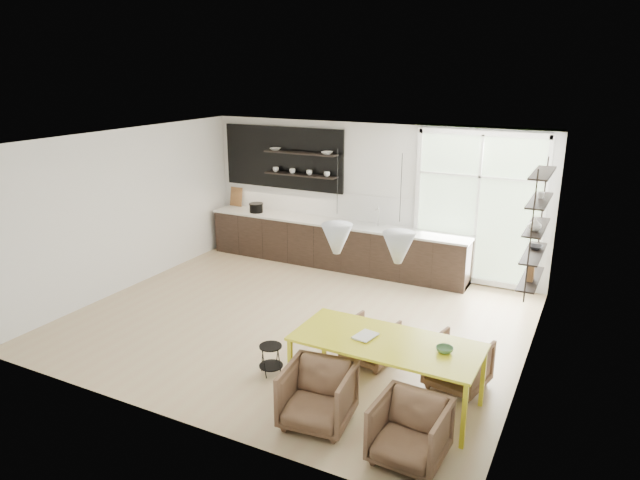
{
  "coord_description": "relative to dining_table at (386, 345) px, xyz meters",
  "views": [
    {
      "loc": [
        4.18,
        -7.34,
        3.95
      ],
      "look_at": [
        0.13,
        0.6,
        1.22
      ],
      "focal_mm": 32.0,
      "sensor_mm": 36.0,
      "label": 1
    }
  ],
  "objects": [
    {
      "name": "armchair_back_right",
      "position": [
        0.71,
        0.75,
        -0.44
      ],
      "size": [
        0.81,
        0.83,
        0.64
      ],
      "primitive_type": "imported",
      "rotation": [
        0.0,
        0.0,
        2.94
      ],
      "color": "brown",
      "rests_on": "ground"
    },
    {
      "name": "wire_stool",
      "position": [
        -1.59,
        -0.07,
        -0.5
      ],
      "size": [
        0.32,
        0.32,
        0.41
      ],
      "rotation": [
        0.0,
        0.0,
        -0.09
      ],
      "color": "black",
      "rests_on": "ground"
    },
    {
      "name": "kitchen_run",
      "position": [
        -2.8,
        4.21,
        -0.16
      ],
      "size": [
        5.54,
        0.69,
        2.75
      ],
      "color": "black",
      "rests_on": "ground"
    },
    {
      "name": "room",
      "position": [
        -1.52,
        2.62,
        0.7
      ],
      "size": [
        7.02,
        6.01,
        2.91
      ],
      "color": "#C8B084",
      "rests_on": "ground"
    },
    {
      "name": "table_bowl",
      "position": [
        0.69,
        0.04,
        0.09
      ],
      "size": [
        0.23,
        0.23,
        0.06
      ],
      "primitive_type": "imported",
      "rotation": [
        0.0,
        0.0,
        -0.22
      ],
      "color": "#477348",
      "rests_on": "dining_table"
    },
    {
      "name": "table_book",
      "position": [
        -0.37,
        -0.0,
        0.07
      ],
      "size": [
        0.28,
        0.34,
        0.03
      ],
      "primitive_type": "imported",
      "rotation": [
        0.0,
        0.0,
        -0.19
      ],
      "color": "white",
      "rests_on": "dining_table"
    },
    {
      "name": "right_shelving",
      "position": [
        1.26,
        2.7,
        0.89
      ],
      "size": [
        0.26,
        1.22,
        1.9
      ],
      "color": "black",
      "rests_on": "ground"
    },
    {
      "name": "dining_table",
      "position": [
        0.0,
        0.0,
        0.0
      ],
      "size": [
        2.25,
        1.04,
        0.82
      ],
      "rotation": [
        0.0,
        0.0,
        -0.01
      ],
      "color": "yellow",
      "rests_on": "ground"
    },
    {
      "name": "armchair_back_left",
      "position": [
        -0.54,
        0.85,
        -0.46
      ],
      "size": [
        0.72,
        0.74,
        0.6
      ],
      "primitive_type": "imported",
      "rotation": [
        0.0,
        0.0,
        3.0
      ],
      "color": "brown",
      "rests_on": "ground"
    },
    {
      "name": "armchair_front_left",
      "position": [
        -0.53,
        -0.77,
        -0.41
      ],
      "size": [
        0.84,
        0.86,
        0.71
      ],
      "primitive_type": "imported",
      "rotation": [
        0.0,
        0.0,
        0.12
      ],
      "color": "brown",
      "rests_on": "ground"
    },
    {
      "name": "armchair_front_right",
      "position": [
        0.61,
        -0.91,
        -0.42
      ],
      "size": [
        0.76,
        0.78,
        0.68
      ],
      "primitive_type": "imported",
      "rotation": [
        0.0,
        0.0,
        -0.05
      ],
      "color": "brown",
      "rests_on": "ground"
    }
  ]
}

